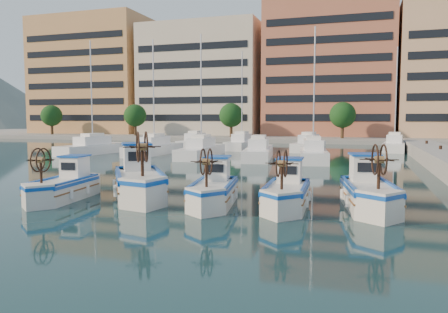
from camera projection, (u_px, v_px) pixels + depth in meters
ground at (185, 207)px, 18.15m from camera, size 300.00×300.00×0.00m
waterfront at (377, 76)px, 76.16m from camera, size 180.00×40.00×25.60m
yacht_marina at (261, 149)px, 45.15m from camera, size 42.64×22.10×11.50m
fishing_boat_a at (64, 185)px, 19.74m from camera, size 1.99×4.03×2.46m
fishing_boat_b at (139, 179)px, 20.22m from camera, size 4.33×5.14×3.14m
fishing_boat_c at (214, 188)px, 18.59m from camera, size 2.25×4.16×2.53m
fishing_boat_d at (287, 191)px, 17.99m from camera, size 1.82×4.07×2.51m
fishing_boat_e at (368, 190)px, 17.69m from camera, size 2.48×4.54×2.76m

